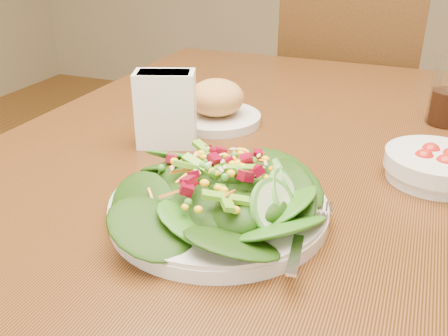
{
  "coord_description": "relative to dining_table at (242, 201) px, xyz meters",
  "views": [
    {
      "loc": [
        0.26,
        -0.75,
        1.1
      ],
      "look_at": [
        0.04,
        -0.2,
        0.81
      ],
      "focal_mm": 40.0,
      "sensor_mm": 36.0,
      "label": 1
    }
  ],
  "objects": [
    {
      "name": "bread_plate",
      "position": [
        -0.1,
        0.11,
        0.14
      ],
      "size": [
        0.17,
        0.17,
        0.09
      ],
      "color": "silver",
      "rests_on": "dining_table"
    },
    {
      "name": "salad_plate",
      "position": [
        0.05,
        -0.22,
        0.13
      ],
      "size": [
        0.3,
        0.29,
        0.08
      ],
      "rotation": [
        0.0,
        0.0,
        -0.17
      ],
      "color": "silver",
      "rests_on": "dining_table"
    },
    {
      "name": "chair_far",
      "position": [
        0.05,
        0.93,
        -0.14
      ],
      "size": [
        0.45,
        0.46,
        0.97
      ],
      "rotation": [
        0.0,
        0.0,
        3.13
      ],
      "color": "#4B2C11",
      "rests_on": "ground_plane"
    },
    {
      "name": "tomato_bowl",
      "position": [
        0.31,
        0.01,
        0.12
      ],
      "size": [
        0.15,
        0.15,
        0.05
      ],
      "color": "silver",
      "rests_on": "dining_table"
    },
    {
      "name": "dining_table",
      "position": [
        0.0,
        0.0,
        0.0
      ],
      "size": [
        0.9,
        1.4,
        0.75
      ],
      "color": "brown",
      "rests_on": "ground_plane"
    },
    {
      "name": "napkin_holder",
      "position": [
        -0.14,
        -0.02,
        0.17
      ],
      "size": [
        0.12,
        0.09,
        0.13
      ],
      "rotation": [
        0.0,
        0.0,
        0.36
      ],
      "color": "white",
      "rests_on": "dining_table"
    }
  ]
}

